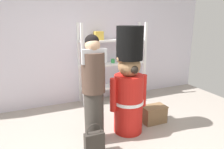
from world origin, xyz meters
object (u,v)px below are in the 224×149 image
shopping_bag (94,142)px  person_shopper (94,89)px  merchandise_shelf (113,61)px  display_crate (154,114)px  teddy_bear_guard (129,85)px

shopping_bag → person_shopper: bearing=70.6°
merchandise_shelf → display_crate: 1.53m
merchandise_shelf → person_shopper: (-0.95, -1.48, -0.05)m
display_crate → person_shopper: bearing=-172.8°
teddy_bear_guard → display_crate: bearing=8.5°
merchandise_shelf → shopping_bag: merchandise_shelf is taller
teddy_bear_guard → display_crate: (0.56, 0.08, -0.64)m
merchandise_shelf → shopping_bag: 2.17m
merchandise_shelf → person_shopper: 1.76m
merchandise_shelf → shopping_bag: size_ratio=3.85×
shopping_bag → teddy_bear_guard: bearing=26.4°
teddy_bear_guard → person_shopper: (-0.60, -0.06, 0.04)m
teddy_bear_guard → display_crate: teddy_bear_guard is taller
merchandise_shelf → teddy_bear_guard: bearing=-103.7°
person_shopper → shopping_bag: (-0.10, -0.28, -0.66)m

